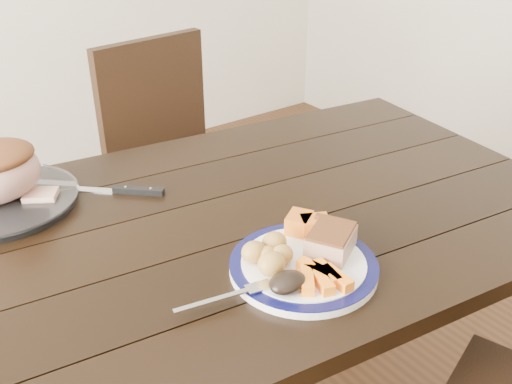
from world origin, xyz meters
TOP-DOWN VIEW (x-y plane):
  - dining_table at (0.00, 0.00)m, footprint 1.71×1.11m
  - chair_far at (0.29, 0.74)m, footprint 0.47×0.48m
  - dinner_plate at (0.03, -0.24)m, footprint 0.28×0.28m
  - plate_rim at (0.03, -0.24)m, footprint 0.28×0.28m
  - serving_platter at (-0.36, 0.34)m, footprint 0.33×0.33m
  - pork_slice at (0.09, -0.25)m, footprint 0.12×0.11m
  - roasted_potatoes at (-0.03, -0.21)m, footprint 0.10×0.10m
  - carrot_batons at (0.01, -0.31)m, footprint 0.09×0.11m
  - pumpkin_wedges at (0.09, -0.17)m, footprint 0.09×0.09m
  - dark_mushroom at (-0.05, -0.29)m, footprint 0.07×0.05m
  - fork at (-0.14, -0.25)m, footprint 0.18×0.05m
  - cut_slice at (-0.29, 0.29)m, footprint 0.09×0.08m
  - carving_knife at (-0.12, 0.24)m, footprint 0.25×0.24m

SIDE VIEW (x-z plane):
  - chair_far at x=0.29m, z-range 0.06..0.99m
  - dining_table at x=0.00m, z-range 0.28..1.03m
  - carving_knife at x=-0.12m, z-range 0.75..0.76m
  - dinner_plate at x=0.03m, z-range 0.75..0.77m
  - serving_platter at x=-0.36m, z-range 0.75..0.77m
  - plate_rim at x=0.03m, z-range 0.75..0.78m
  - fork at x=-0.14m, z-range 0.77..0.77m
  - cut_slice at x=-0.29m, z-range 0.77..0.78m
  - carrot_batons at x=0.01m, z-range 0.77..0.79m
  - dark_mushroom at x=-0.05m, z-range 0.77..0.80m
  - pumpkin_wedges at x=0.09m, z-range 0.77..0.81m
  - roasted_potatoes at x=-0.03m, z-range 0.77..0.81m
  - pork_slice at x=0.09m, z-range 0.77..0.81m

